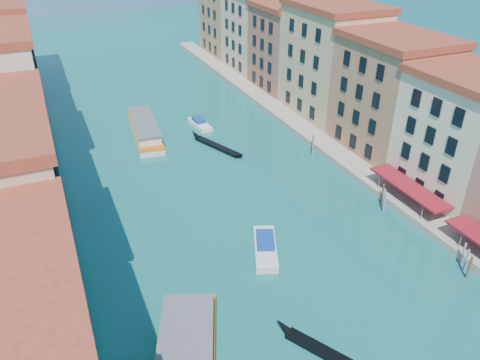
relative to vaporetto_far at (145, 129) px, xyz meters
name	(u,v)px	position (x,y,z in m)	size (l,w,h in m)	color
right_bank_palazzos	(349,75)	(34.50, -11.01, 8.52)	(12.80, 128.40, 21.00)	brown
quay	(306,131)	(26.50, -11.01, -0.73)	(4.00, 140.00, 1.00)	gray
mooring_poles_right	(446,247)	(23.60, -47.21, 0.07)	(1.44, 54.24, 3.20)	#502E1B
vaporetto_far	(145,129)	(0.00, 0.00, 0.00)	(5.86, 18.62, 2.72)	silver
gondola_fore	(336,357)	(3.98, -54.47, -0.79)	(7.29, 11.70, 2.58)	black
gondola_far	(216,145)	(9.77, -9.79, -0.84)	(5.90, 12.74, 1.89)	black
motorboat_mid	(265,247)	(5.07, -38.13, -0.59)	(5.34, 8.24, 1.64)	silver
motorboat_far	(200,123)	(10.24, -0.01, -0.69)	(2.68, 6.79, 1.37)	white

